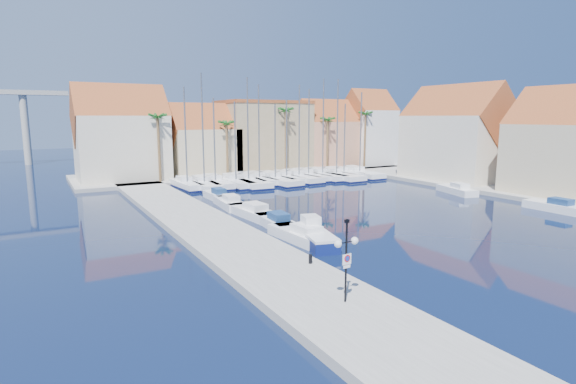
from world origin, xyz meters
The scene contains 40 objects.
ground centered at (0.00, 0.00, 0.00)m, with size 260.00×260.00×0.00m, color black.
quay_west centered at (-9.00, 13.50, 0.25)m, with size 6.00×77.00×0.50m, color gray.
shore_north centered at (10.00, 48.00, 0.25)m, with size 54.00×16.00×0.50m, color gray.
shore_east centered at (32.00, 15.00, 0.25)m, with size 12.00×60.00×0.50m, color gray.
lamp_post centered at (-8.47, -3.92, 3.20)m, with size 1.40×0.43×4.11m.
bollard centered at (-6.85, 1.80, 0.78)m, with size 0.23×0.23×0.56m, color black.
fishing_boat centered at (-3.38, 6.67, 0.65)m, with size 3.20×5.90×1.97m.
motorboat_west_0 centered at (-3.79, 7.78, 0.51)m, with size 2.51×6.72×1.40m.
motorboat_west_1 centered at (-3.47, 12.55, 0.51)m, with size 2.32×5.94×1.40m.
motorboat_west_2 centered at (-3.43, 17.40, 0.51)m, with size 2.60×6.85×1.40m.
motorboat_west_3 centered at (-3.62, 22.62, 0.51)m, with size 2.44×6.12×1.40m.
motorboat_west_4 centered at (-3.17, 27.35, 0.51)m, with size 1.67×5.22×1.40m.
motorboat_east_0 centered at (24.00, 4.65, 0.51)m, with size 1.97×5.83×1.40m.
motorboat_east_1 centered at (23.97, 16.69, 0.51)m, with size 3.49×6.35×1.40m.
sailboat_0 centered at (-3.94, 36.79, 0.64)m, with size 2.56×8.18×13.10m.
sailboat_1 centered at (-1.90, 35.98, 0.62)m, with size 3.08×10.02×14.83m.
sailboat_2 centered at (-0.11, 36.67, 0.58)m, with size 2.92×9.79×11.81m.
sailboat_3 centered at (2.53, 35.94, 0.57)m, with size 2.66×9.71×11.33m.
sailboat_4 centered at (4.39, 35.92, 0.58)m, with size 3.94×11.95×14.55m.
sailboat_5 centered at (6.41, 36.60, 0.62)m, with size 2.82×9.35×13.74m.
sailboat_6 centered at (8.25, 35.54, 0.55)m, with size 3.89×11.54×11.05m.
sailboat_7 centered at (10.48, 35.98, 0.59)m, with size 2.83×8.95×11.72m.
sailboat_8 centered at (12.47, 35.98, 0.60)m, with size 3.25×10.51×13.82m.
sailboat_9 centered at (14.48, 36.56, 0.60)m, with size 3.22×10.01×13.37m.
sailboat_10 centered at (16.74, 36.19, 0.60)m, with size 3.32×10.85×14.88m.
sailboat_11 centered at (18.68, 35.36, 0.58)m, with size 3.24×11.96×14.83m.
sailboat_12 centered at (20.72, 36.07, 0.59)m, with size 2.82×8.72×11.34m.
sailboat_13 centered at (23.27, 35.43, 0.58)m, with size 3.35×10.95×13.08m.
building_0 centered at (-10.00, 47.00, 6.52)m, with size 12.30×9.00×13.50m.
building_1 centered at (2.00, 47.00, 5.30)m, with size 10.30×8.00×11.00m.
building_2 centered at (13.00, 48.00, 6.26)m, with size 14.20×10.20×11.50m.
building_3 centered at (25.00, 47.00, 5.86)m, with size 10.30×8.00×12.00m.
building_4 centered at (34.00, 46.00, 6.97)m, with size 8.30×8.00×14.00m.
building_5 centered at (32.00, 8.00, 5.96)m, with size 9.00×12.30×12.50m.
building_6 centered at (32.00, 24.00, 6.52)m, with size 9.00×14.30×13.50m.
palm_0 centered at (-6.00, 42.00, 9.08)m, with size 2.60×2.60×10.15m.
palm_1 centered at (4.00, 42.00, 8.14)m, with size 2.60×2.60×9.15m.
palm_2 centered at (14.00, 42.00, 10.02)m, with size 2.60×2.60×11.15m.
palm_3 centered at (22.00, 42.00, 8.61)m, with size 2.60×2.60×9.65m.
palm_4 centered at (30.00, 42.00, 9.55)m, with size 2.60×2.60×10.65m.
Camera 1 is at (-21.04, -20.43, 9.35)m, focal length 28.00 mm.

